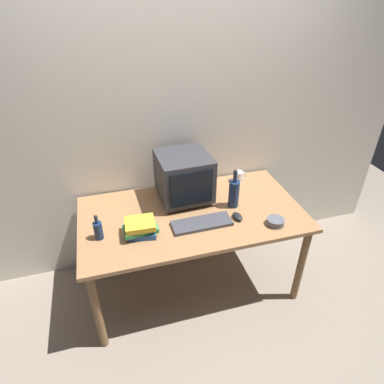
{
  "coord_description": "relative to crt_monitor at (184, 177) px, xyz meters",
  "views": [
    {
      "loc": [
        -0.54,
        -1.88,
        2.18
      ],
      "look_at": [
        0.0,
        0.0,
        0.92
      ],
      "focal_mm": 30.87,
      "sensor_mm": 36.0,
      "label": 1
    }
  ],
  "objects": [
    {
      "name": "crt_monitor",
      "position": [
        0.0,
        0.0,
        0.0
      ],
      "size": [
        0.39,
        0.4,
        0.37
      ],
      "color": "#333338",
      "rests_on": "desk"
    },
    {
      "name": "ground_plane",
      "position": [
        0.01,
        -0.2,
        -0.93
      ],
      "size": [
        6.0,
        6.0,
        0.0
      ],
      "primitive_type": "plane",
      "color": "gray"
    },
    {
      "name": "desk",
      "position": [
        0.01,
        -0.2,
        -0.27
      ],
      "size": [
        1.62,
        0.87,
        0.74
      ],
      "color": "#9E7047",
      "rests_on": "ground"
    },
    {
      "name": "book_stack",
      "position": [
        -0.39,
        -0.35,
        -0.14
      ],
      "size": [
        0.23,
        0.18,
        0.11
      ],
      "color": "#28569E",
      "rests_on": "desk"
    },
    {
      "name": "bottle_tall",
      "position": [
        0.33,
        -0.2,
        -0.08
      ],
      "size": [
        0.08,
        0.08,
        0.31
      ],
      "color": "navy",
      "rests_on": "desk"
    },
    {
      "name": "computer_mouse",
      "position": [
        0.3,
        -0.36,
        -0.17
      ],
      "size": [
        0.07,
        0.11,
        0.04
      ],
      "primitive_type": "ellipsoid",
      "rotation": [
        0.0,
        0.0,
        0.1
      ],
      "color": "black",
      "rests_on": "desk"
    },
    {
      "name": "cd_spindle",
      "position": [
        0.53,
        -0.49,
        -0.17
      ],
      "size": [
        0.12,
        0.12,
        0.04
      ],
      "primitive_type": "cylinder",
      "color": "#595B66",
      "rests_on": "desk"
    },
    {
      "name": "bottle_short",
      "position": [
        -0.66,
        -0.3,
        -0.12
      ],
      "size": [
        0.06,
        0.06,
        0.19
      ],
      "color": "navy",
      "rests_on": "desk"
    },
    {
      "name": "mug",
      "position": [
        0.5,
        0.12,
        -0.15
      ],
      "size": [
        0.12,
        0.08,
        0.09
      ],
      "color": "white",
      "rests_on": "desk"
    },
    {
      "name": "back_wall",
      "position": [
        0.01,
        0.3,
        0.32
      ],
      "size": [
        4.0,
        0.08,
        2.5
      ],
      "primitive_type": "cube",
      "color": "silver",
      "rests_on": "ground"
    },
    {
      "name": "keyboard",
      "position": [
        0.03,
        -0.36,
        -0.18
      ],
      "size": [
        0.42,
        0.16,
        0.02
      ],
      "primitive_type": "cube",
      "rotation": [
        0.0,
        0.0,
        0.01
      ],
      "color": "#3F3F47",
      "rests_on": "desk"
    }
  ]
}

